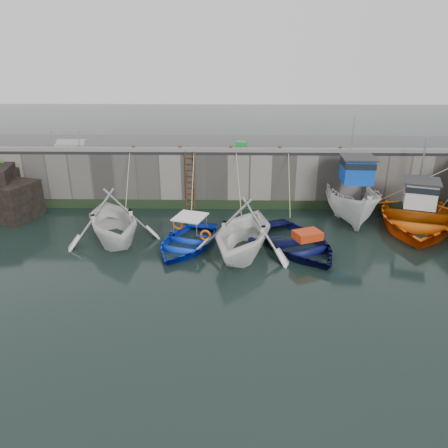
{
  "coord_description": "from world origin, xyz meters",
  "views": [
    {
      "loc": [
        0.27,
        -12.79,
        8.19
      ],
      "look_at": [
        -0.06,
        4.69,
        1.2
      ],
      "focal_mm": 35.0,
      "sensor_mm": 36.0,
      "label": 1
    }
  ],
  "objects_px": {
    "bollard_c": "(231,149)",
    "bollard_b": "(180,149)",
    "bollard_a": "(134,148)",
    "bollard_d": "(280,149)",
    "boat_near_white": "(114,240)",
    "boat_far_orange": "(416,215)",
    "boat_near_blue": "(187,246)",
    "fish_crate": "(241,144)",
    "boat_near_navy": "(296,248)",
    "ladder": "(190,181)",
    "boat_far_white": "(351,198)",
    "boat_near_blacktrim": "(243,253)",
    "bollard_e": "(340,149)"
  },
  "relations": [
    {
      "from": "bollard_c",
      "to": "bollard_b",
      "type": "bearing_deg",
      "value": 180.0
    },
    {
      "from": "bollard_a",
      "to": "bollard_d",
      "type": "xyz_separation_m",
      "value": [
        7.8,
        0.0,
        0.0
      ]
    },
    {
      "from": "boat_near_white",
      "to": "bollard_b",
      "type": "relative_size",
      "value": 18.32
    },
    {
      "from": "bollard_a",
      "to": "boat_far_orange",
      "type": "bearing_deg",
      "value": -9.5
    },
    {
      "from": "boat_near_blue",
      "to": "bollard_d",
      "type": "distance_m",
      "value": 7.68
    },
    {
      "from": "boat_far_orange",
      "to": "bollard_a",
      "type": "bearing_deg",
      "value": -170.36
    },
    {
      "from": "boat_near_blue",
      "to": "fish_crate",
      "type": "relative_size",
      "value": 7.62
    },
    {
      "from": "boat_near_blue",
      "to": "boat_near_navy",
      "type": "height_order",
      "value": "boat_near_navy"
    },
    {
      "from": "ladder",
      "to": "boat_far_white",
      "type": "relative_size",
      "value": 0.5
    },
    {
      "from": "boat_far_white",
      "to": "bollard_b",
      "type": "distance_m",
      "value": 9.35
    },
    {
      "from": "boat_far_white",
      "to": "bollard_d",
      "type": "bearing_deg",
      "value": 161.78
    },
    {
      "from": "ladder",
      "to": "boat_far_orange",
      "type": "bearing_deg",
      "value": -10.31
    },
    {
      "from": "fish_crate",
      "to": "bollard_d",
      "type": "relative_size",
      "value": 2.12
    },
    {
      "from": "boat_near_white",
      "to": "fish_crate",
      "type": "height_order",
      "value": "fish_crate"
    },
    {
      "from": "bollard_c",
      "to": "bollard_d",
      "type": "relative_size",
      "value": 1.0
    },
    {
      "from": "ladder",
      "to": "boat_far_orange",
      "type": "relative_size",
      "value": 0.37
    },
    {
      "from": "boat_far_white",
      "to": "bollard_c",
      "type": "height_order",
      "value": "boat_far_white"
    },
    {
      "from": "boat_near_white",
      "to": "boat_near_blacktrim",
      "type": "distance_m",
      "value": 6.1
    },
    {
      "from": "boat_near_navy",
      "to": "fish_crate",
      "type": "distance_m",
      "value": 7.79
    },
    {
      "from": "boat_near_blue",
      "to": "bollard_a",
      "type": "relative_size",
      "value": 16.18
    },
    {
      "from": "boat_near_white",
      "to": "boat_near_navy",
      "type": "distance_m",
      "value": 8.38
    },
    {
      "from": "bollard_e",
      "to": "bollard_a",
      "type": "bearing_deg",
      "value": 180.0
    },
    {
      "from": "boat_near_navy",
      "to": "bollard_a",
      "type": "distance_m",
      "value": 10.32
    },
    {
      "from": "fish_crate",
      "to": "boat_far_orange",
      "type": "bearing_deg",
      "value": -10.89
    },
    {
      "from": "boat_far_orange",
      "to": "bollard_d",
      "type": "distance_m",
      "value": 7.65
    },
    {
      "from": "boat_far_orange",
      "to": "fish_crate",
      "type": "xyz_separation_m",
      "value": [
        -8.71,
        3.67,
        2.8
      ]
    },
    {
      "from": "boat_near_blue",
      "to": "bollard_b",
      "type": "relative_size",
      "value": 16.18
    },
    {
      "from": "boat_near_blacktrim",
      "to": "boat_far_white",
      "type": "distance_m",
      "value": 7.37
    },
    {
      "from": "boat_far_orange",
      "to": "fish_crate",
      "type": "height_order",
      "value": "boat_far_orange"
    },
    {
      "from": "bollard_c",
      "to": "boat_near_blue",
      "type": "bearing_deg",
      "value": -110.42
    },
    {
      "from": "bollard_b",
      "to": "bollard_e",
      "type": "height_order",
      "value": "same"
    },
    {
      "from": "fish_crate",
      "to": "bollard_e",
      "type": "relative_size",
      "value": 2.12
    },
    {
      "from": "bollard_c",
      "to": "fish_crate",
      "type": "bearing_deg",
      "value": 64.99
    },
    {
      "from": "bollard_b",
      "to": "boat_near_blacktrim",
      "type": "bearing_deg",
      "value": -61.34
    },
    {
      "from": "boat_near_navy",
      "to": "boat_near_blue",
      "type": "bearing_deg",
      "value": 155.55
    },
    {
      "from": "boat_near_blue",
      "to": "bollard_c",
      "type": "bearing_deg",
      "value": 87.53
    },
    {
      "from": "boat_near_navy",
      "to": "bollard_e",
      "type": "distance_m",
      "value": 6.94
    },
    {
      "from": "boat_near_blue",
      "to": "bollard_e",
      "type": "distance_m",
      "value": 9.92
    },
    {
      "from": "bollard_b",
      "to": "boat_near_navy",
      "type": "bearing_deg",
      "value": -43.67
    },
    {
      "from": "boat_far_white",
      "to": "boat_near_white",
      "type": "bearing_deg",
      "value": -161.68
    },
    {
      "from": "bollard_a",
      "to": "bollard_b",
      "type": "bearing_deg",
      "value": 0.0
    },
    {
      "from": "boat_far_white",
      "to": "boat_near_navy",
      "type": "bearing_deg",
      "value": -126.74
    },
    {
      "from": "ladder",
      "to": "bollard_d",
      "type": "bearing_deg",
      "value": 4.0
    },
    {
      "from": "bollard_b",
      "to": "bollard_d",
      "type": "bearing_deg",
      "value": 0.0
    },
    {
      "from": "boat_near_blue",
      "to": "fish_crate",
      "type": "height_order",
      "value": "fish_crate"
    },
    {
      "from": "boat_near_blue",
      "to": "boat_near_blacktrim",
      "type": "distance_m",
      "value": 2.62
    },
    {
      "from": "boat_near_blacktrim",
      "to": "bollard_a",
      "type": "distance_m",
      "value": 8.94
    },
    {
      "from": "boat_near_blue",
      "to": "fish_crate",
      "type": "distance_m",
      "value": 7.7
    },
    {
      "from": "boat_near_blue",
      "to": "boat_near_navy",
      "type": "distance_m",
      "value": 4.91
    },
    {
      "from": "boat_far_orange",
      "to": "bollard_c",
      "type": "xyz_separation_m",
      "value": [
        -9.29,
        2.43,
        2.8
      ]
    }
  ]
}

